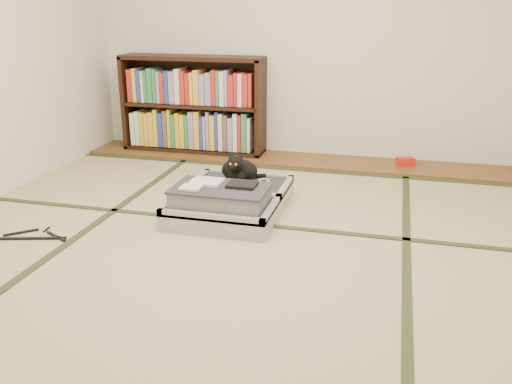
# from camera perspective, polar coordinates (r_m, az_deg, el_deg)

# --- Properties ---
(floor) EXTENTS (4.50, 4.50, 0.00)m
(floor) POSITION_cam_1_polar(r_m,az_deg,el_deg) (3.24, -2.42, -6.07)
(floor) COLOR tan
(floor) RESTS_ON ground
(wood_strip) EXTENTS (4.00, 0.50, 0.02)m
(wood_strip) POSITION_cam_1_polar(r_m,az_deg,el_deg) (5.07, 4.15, 3.41)
(wood_strip) COLOR brown
(wood_strip) RESTS_ON ground
(red_item) EXTENTS (0.17, 0.14, 0.07)m
(red_item) POSITION_cam_1_polar(r_m,az_deg,el_deg) (5.01, 15.45, 3.11)
(red_item) COLOR red
(red_item) RESTS_ON wood_strip
(tatami_borders) EXTENTS (4.00, 4.50, 0.01)m
(tatami_borders) POSITION_cam_1_polar(r_m,az_deg,el_deg) (3.68, -0.19, -2.84)
(tatami_borders) COLOR #2D381E
(tatami_borders) RESTS_ON ground
(bookcase) EXTENTS (1.38, 0.32, 0.92)m
(bookcase) POSITION_cam_1_polar(r_m,az_deg,el_deg) (5.31, -6.63, 8.93)
(bookcase) COLOR black
(bookcase) RESTS_ON wood_strip
(suitcase) EXTENTS (0.71, 0.94, 0.28)m
(suitcase) POSITION_cam_1_polar(r_m,az_deg,el_deg) (3.75, -2.80, -0.87)
(suitcase) COLOR #A8A8AD
(suitcase) RESTS_ON floor
(cat) EXTENTS (0.31, 0.32, 0.25)m
(cat) POSITION_cam_1_polar(r_m,az_deg,el_deg) (3.98, -1.83, 2.34)
(cat) COLOR black
(cat) RESTS_ON suitcase
(cable_coil) EXTENTS (0.10, 0.10, 0.02)m
(cable_coil) POSITION_cam_1_polar(r_m,az_deg,el_deg) (4.00, 0.81, 1.15)
(cable_coil) COLOR white
(cable_coil) RESTS_ON suitcase
(hanger) EXTENTS (0.43, 0.25, 0.01)m
(hanger) POSITION_cam_1_polar(r_m,az_deg,el_deg) (3.67, -22.19, -4.33)
(hanger) COLOR black
(hanger) RESTS_ON floor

